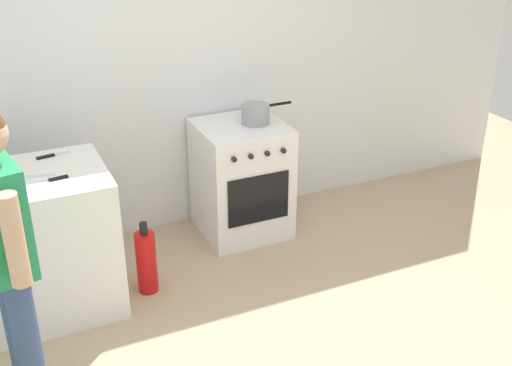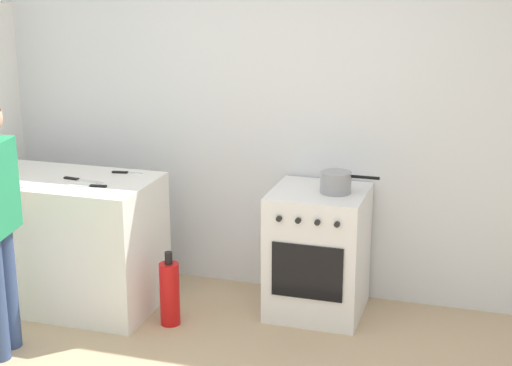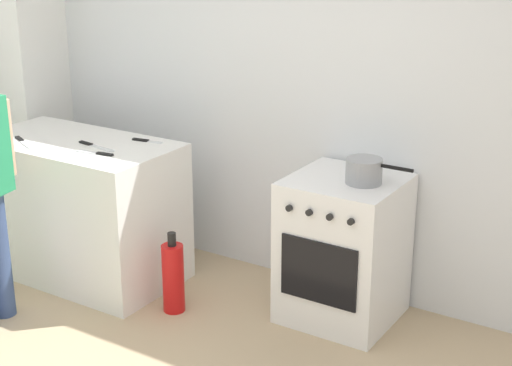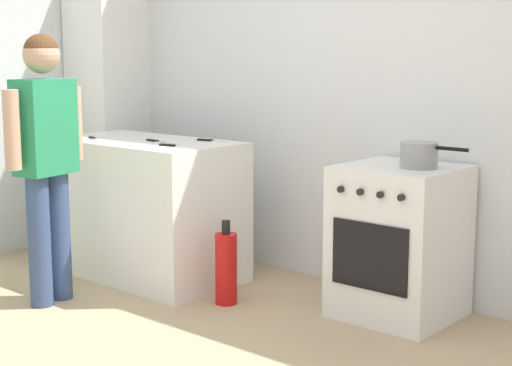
% 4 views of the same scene
% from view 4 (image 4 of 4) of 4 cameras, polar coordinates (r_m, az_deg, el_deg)
% --- Properties ---
extents(back_wall, '(6.00, 0.10, 2.60)m').
position_cam_4_polar(back_wall, '(4.81, 9.34, 7.43)').
color(back_wall, silver).
rests_on(back_wall, ground).
extents(counter_unit, '(1.30, 0.70, 0.90)m').
position_cam_4_polar(counter_unit, '(5.21, -8.15, -1.81)').
color(counter_unit, white).
rests_on(counter_unit, ground).
extents(oven_left, '(0.61, 0.62, 0.85)m').
position_cam_4_polar(oven_left, '(4.43, 10.38, -4.20)').
color(oven_left, white).
rests_on(oven_left, ground).
extents(pot, '(0.38, 0.20, 0.14)m').
position_cam_4_polar(pot, '(4.28, 11.79, 2.00)').
color(pot, gray).
rests_on(pot, oven_left).
extents(knife_carving, '(0.31, 0.17, 0.01)m').
position_cam_4_polar(knife_carving, '(5.19, -11.59, 3.12)').
color(knife_carving, silver).
rests_on(knife_carving, counter_unit).
extents(knife_paring, '(0.21, 0.06, 0.01)m').
position_cam_4_polar(knife_paring, '(5.03, -3.44, 3.11)').
color(knife_paring, silver).
rests_on(knife_paring, counter_unit).
extents(knife_chef, '(0.31, 0.08, 0.01)m').
position_cam_4_polar(knife_chef, '(4.98, -6.99, 2.99)').
color(knife_chef, silver).
rests_on(knife_chef, counter_unit).
extents(knife_utility, '(0.25, 0.06, 0.01)m').
position_cam_4_polar(knife_utility, '(4.83, -7.01, 2.78)').
color(knife_utility, silver).
rests_on(knife_utility, counter_unit).
extents(person, '(0.25, 0.56, 1.57)m').
position_cam_4_polar(person, '(4.66, -15.06, 2.54)').
color(person, '#384C7A').
rests_on(person, ground).
extents(fire_extinguisher, '(0.13, 0.13, 0.50)m').
position_cam_4_polar(fire_extinguisher, '(4.61, -2.19, -6.18)').
color(fire_extinguisher, red).
rests_on(fire_extinguisher, ground).
extents(larder_cabinet, '(0.48, 0.44, 2.00)m').
position_cam_4_polar(larder_cabinet, '(6.17, -10.73, 5.03)').
color(larder_cabinet, white).
rests_on(larder_cabinet, ground).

